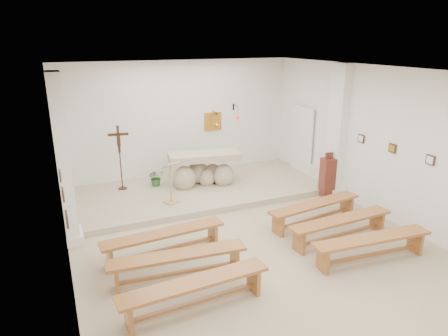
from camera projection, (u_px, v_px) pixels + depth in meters
name	position (u px, v px, depth m)	size (l,w,h in m)	color
ground	(259.00, 252.00, 8.00)	(7.00, 10.00, 0.00)	#C7B790
wall_left	(62.00, 197.00, 6.12)	(0.02, 10.00, 3.50)	silver
wall_right	(400.00, 149.00, 8.80)	(0.02, 10.00, 3.50)	silver
wall_back	(180.00, 121.00, 11.80)	(7.00, 0.02, 3.50)	silver
ceiling	(264.00, 74.00, 6.92)	(7.00, 10.00, 0.02)	silver
sanctuary_platform	(198.00, 190.00, 11.02)	(6.98, 3.00, 0.15)	tan
pilaster_left	(63.00, 161.00, 7.91)	(0.26, 0.55, 3.50)	white
pilaster_right	(337.00, 131.00, 10.50)	(0.26, 0.55, 3.50)	white
gold_wall_relief	(213.00, 122.00, 12.21)	(0.55, 0.04, 0.55)	gold
sanctuary_lamp	(237.00, 116.00, 12.21)	(0.11, 0.36, 0.44)	black
station_frame_left_front	(67.00, 219.00, 5.44)	(0.03, 0.20, 0.20)	#3A2419
station_frame_left_mid	(63.00, 194.00, 6.31)	(0.03, 0.20, 0.20)	#3A2419
station_frame_left_rear	(60.00, 176.00, 7.18)	(0.03, 0.20, 0.20)	#3A2419
station_frame_right_front	(430.00, 160.00, 8.11)	(0.03, 0.20, 0.20)	#3A2419
station_frame_right_mid	(392.00, 148.00, 8.98)	(0.03, 0.20, 0.20)	#3A2419
station_frame_right_rear	(361.00, 138.00, 9.85)	(0.03, 0.20, 0.20)	#3A2419
radiator_left	(67.00, 216.00, 8.95)	(0.10, 0.85, 0.52)	silver
radiator_right	(318.00, 176.00, 11.59)	(0.10, 0.85, 0.52)	silver
altar	(203.00, 171.00, 11.16)	(2.05, 1.08, 1.01)	#B9AB8D
lectern	(171.00, 183.00, 9.85)	(0.46, 0.43, 1.08)	tan
crucifix_stand	(120.00, 153.00, 10.61)	(0.53, 0.23, 1.76)	#3D2513
potted_plant	(156.00, 177.00, 11.11)	(0.44, 0.38, 0.49)	#2C6227
donation_pedestal	(327.00, 177.00, 10.68)	(0.36, 0.36, 1.22)	maroon
bench_left_front	(164.00, 238.00, 7.74)	(2.46, 0.55, 0.51)	#9E632D
bench_right_front	(315.00, 208.00, 9.10)	(2.46, 0.69, 0.51)	#9E632D
bench_left_second	(178.00, 260.00, 6.96)	(2.46, 0.62, 0.51)	#9E632D
bench_right_second	(341.00, 224.00, 8.32)	(2.45, 0.49, 0.51)	#9E632D
bench_left_third	(195.00, 288.00, 6.18)	(2.45, 0.51, 0.51)	#9E632D
bench_right_third	(372.00, 243.00, 7.54)	(2.46, 0.61, 0.51)	#9E632D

